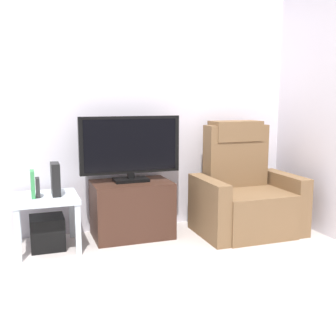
{
  "coord_description": "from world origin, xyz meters",
  "views": [
    {
      "loc": [
        -0.85,
        -2.89,
        1.3
      ],
      "look_at": [
        0.34,
        0.5,
        0.7
      ],
      "focal_mm": 44.33,
      "sensor_mm": 36.0,
      "label": 1
    }
  ],
  "objects_px": {
    "recliner_armchair": "(244,194)",
    "game_console": "(55,179)",
    "television": "(130,147)",
    "side_table": "(46,205)",
    "book_middle": "(38,188)",
    "subwoofer_box": "(47,232)",
    "tv_stand": "(132,209)",
    "book_leftmost": "(33,184)"
  },
  "relations": [
    {
      "from": "tv_stand",
      "to": "side_table",
      "type": "height_order",
      "value": "tv_stand"
    },
    {
      "from": "television",
      "to": "book_leftmost",
      "type": "relative_size",
      "value": 4.08
    },
    {
      "from": "tv_stand",
      "to": "recliner_armchair",
      "type": "bearing_deg",
      "value": -10.21
    },
    {
      "from": "side_table",
      "to": "game_console",
      "type": "bearing_deg",
      "value": 6.34
    },
    {
      "from": "television",
      "to": "side_table",
      "type": "xyz_separation_m",
      "value": [
        -0.78,
        -0.09,
        -0.46
      ]
    },
    {
      "from": "side_table",
      "to": "subwoofer_box",
      "type": "distance_m",
      "value": 0.25
    },
    {
      "from": "book_leftmost",
      "to": "book_middle",
      "type": "xyz_separation_m",
      "value": [
        0.04,
        0.0,
        -0.03
      ]
    },
    {
      "from": "book_middle",
      "to": "game_console",
      "type": "bearing_deg",
      "value": 11.27
    },
    {
      "from": "recliner_armchair",
      "to": "subwoofer_box",
      "type": "distance_m",
      "value": 1.9
    },
    {
      "from": "tv_stand",
      "to": "television",
      "type": "xyz_separation_m",
      "value": [
        -0.0,
        0.02,
        0.59
      ]
    },
    {
      "from": "book_middle",
      "to": "game_console",
      "type": "relative_size",
      "value": 0.59
    },
    {
      "from": "television",
      "to": "book_middle",
      "type": "distance_m",
      "value": 0.9
    },
    {
      "from": "book_leftmost",
      "to": "book_middle",
      "type": "relative_size",
      "value": 1.38
    },
    {
      "from": "game_console",
      "to": "book_leftmost",
      "type": "bearing_deg",
      "value": -171.03
    },
    {
      "from": "television",
      "to": "side_table",
      "type": "bearing_deg",
      "value": -173.21
    },
    {
      "from": "television",
      "to": "book_middle",
      "type": "xyz_separation_m",
      "value": [
        -0.84,
        -0.11,
        -0.3
      ]
    },
    {
      "from": "tv_stand",
      "to": "game_console",
      "type": "relative_size",
      "value": 2.58
    },
    {
      "from": "television",
      "to": "subwoofer_box",
      "type": "distance_m",
      "value": 1.06
    },
    {
      "from": "book_leftmost",
      "to": "book_middle",
      "type": "height_order",
      "value": "book_leftmost"
    },
    {
      "from": "subwoofer_box",
      "to": "book_middle",
      "type": "distance_m",
      "value": 0.42
    },
    {
      "from": "television",
      "to": "book_middle",
      "type": "bearing_deg",
      "value": -172.36
    },
    {
      "from": "tv_stand",
      "to": "book_middle",
      "type": "xyz_separation_m",
      "value": [
        -0.84,
        -0.09,
        0.29
      ]
    },
    {
      "from": "book_middle",
      "to": "game_console",
      "type": "height_order",
      "value": "game_console"
    },
    {
      "from": "subwoofer_box",
      "to": "game_console",
      "type": "relative_size",
      "value": 1.02
    },
    {
      "from": "subwoofer_box",
      "to": "game_console",
      "type": "distance_m",
      "value": 0.48
    },
    {
      "from": "recliner_armchair",
      "to": "game_console",
      "type": "height_order",
      "value": "recliner_armchair"
    },
    {
      "from": "recliner_armchair",
      "to": "side_table",
      "type": "relative_size",
      "value": 2.0
    },
    {
      "from": "recliner_armchair",
      "to": "side_table",
      "type": "bearing_deg",
      "value": 166.82
    },
    {
      "from": "tv_stand",
      "to": "book_middle",
      "type": "distance_m",
      "value": 0.9
    },
    {
      "from": "recliner_armchair",
      "to": "book_middle",
      "type": "distance_m",
      "value": 1.95
    },
    {
      "from": "recliner_armchair",
      "to": "game_console",
      "type": "xyz_separation_m",
      "value": [
        -1.79,
        0.13,
        0.24
      ]
    },
    {
      "from": "book_leftmost",
      "to": "game_console",
      "type": "relative_size",
      "value": 0.82
    },
    {
      "from": "side_table",
      "to": "book_leftmost",
      "type": "xyz_separation_m",
      "value": [
        -0.1,
        -0.02,
        0.19
      ]
    },
    {
      "from": "subwoofer_box",
      "to": "television",
      "type": "bearing_deg",
      "value": 6.79
    },
    {
      "from": "subwoofer_box",
      "to": "book_middle",
      "type": "height_order",
      "value": "book_middle"
    },
    {
      "from": "recliner_armchair",
      "to": "subwoofer_box",
      "type": "height_order",
      "value": "recliner_armchair"
    },
    {
      "from": "side_table",
      "to": "book_middle",
      "type": "bearing_deg",
      "value": -161.72
    },
    {
      "from": "side_table",
      "to": "recliner_armchair",
      "type": "bearing_deg",
      "value": -3.75
    },
    {
      "from": "tv_stand",
      "to": "book_leftmost",
      "type": "distance_m",
      "value": 0.94
    },
    {
      "from": "book_leftmost",
      "to": "tv_stand",
      "type": "bearing_deg",
      "value": 6.08
    },
    {
      "from": "television",
      "to": "side_table",
      "type": "height_order",
      "value": "television"
    },
    {
      "from": "tv_stand",
      "to": "side_table",
      "type": "bearing_deg",
      "value": -174.59
    }
  ]
}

